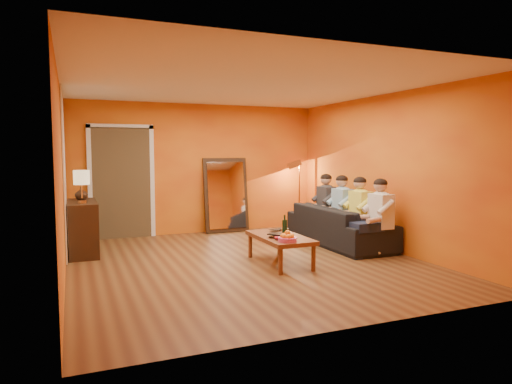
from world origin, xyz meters
name	(u,v)px	position (x,y,z in m)	size (l,w,h in m)	color
room_shell	(238,174)	(0.00, 0.37, 1.30)	(5.00, 5.50, 2.60)	brown
white_accent	(64,173)	(-2.48, 1.75, 1.30)	(0.02, 1.90, 2.58)	white
doorway_recess	(121,183)	(-1.50, 2.83, 1.05)	(1.06, 0.30, 2.10)	#3F2D19
door_jamb_left	(90,184)	(-2.07, 2.71, 1.05)	(0.08, 0.06, 2.20)	white
door_jamb_right	(152,182)	(-0.93, 2.71, 1.05)	(0.08, 0.06, 2.20)	white
door_header	(120,126)	(-1.50, 2.71, 2.12)	(1.22, 0.06, 0.08)	white
mirror_frame	(226,195)	(0.55, 2.63, 0.76)	(0.92, 0.06, 1.52)	#311C10
mirror_glass	(227,195)	(0.55, 2.59, 0.76)	(0.78, 0.02, 1.36)	white
sideboard	(83,228)	(-2.24, 1.55, 0.42)	(0.44, 1.18, 0.85)	#311C10
table_lamp	(82,187)	(-2.24, 1.25, 1.10)	(0.24, 0.24, 0.51)	beige
sofa	(339,225)	(2.00, 0.64, 0.34)	(0.91, 2.33, 0.68)	black
coffee_table	(280,250)	(0.41, -0.27, 0.21)	(0.62, 1.22, 0.42)	brown
floor_lamp	(299,195)	(2.10, 2.35, 0.72)	(0.30, 0.24, 1.44)	#C47A39
dog	(368,235)	(1.99, -0.23, 0.32)	(0.35, 0.54, 0.64)	#A07348
person_far_left	(381,217)	(2.13, -0.36, 0.61)	(0.70, 0.44, 1.22)	silver
person_mid_left	(360,213)	(2.13, 0.19, 0.61)	(0.70, 0.44, 1.22)	#E5E44C
person_mid_right	(342,209)	(2.13, 0.74, 0.61)	(0.70, 0.44, 1.22)	#8AB6D5
person_far_right	(327,206)	(2.13, 1.29, 0.61)	(0.70, 0.44, 1.22)	#313136
fruit_bowl	(287,236)	(0.31, -0.72, 0.50)	(0.26, 0.26, 0.16)	#D64B93
wine_bottle	(285,225)	(0.46, -0.32, 0.58)	(0.07, 0.07, 0.31)	black
tumbler	(284,231)	(0.53, -0.15, 0.46)	(0.09, 0.09, 0.08)	#B27F3F
laptop	(281,230)	(0.59, 0.08, 0.43)	(0.33, 0.21, 0.03)	black
book_lower	(274,238)	(0.23, -0.47, 0.43)	(0.17, 0.23, 0.02)	#311C10
book_mid	(275,236)	(0.24, -0.46, 0.45)	(0.20, 0.27, 0.02)	#B11427
book_upper	(275,235)	(0.23, -0.48, 0.47)	(0.18, 0.24, 0.02)	black
vase	(81,193)	(-2.24, 1.80, 0.96)	(0.20, 0.20, 0.21)	#311C10
flowers	(81,178)	(-2.24, 1.80, 1.21)	(0.17, 0.17, 0.48)	#B11427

